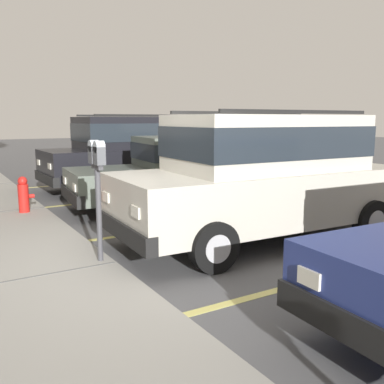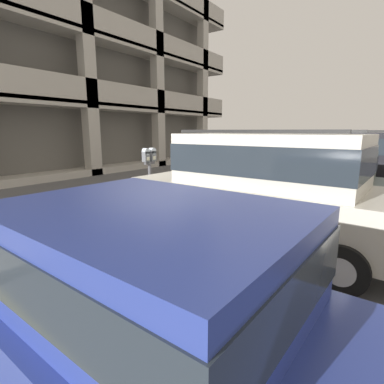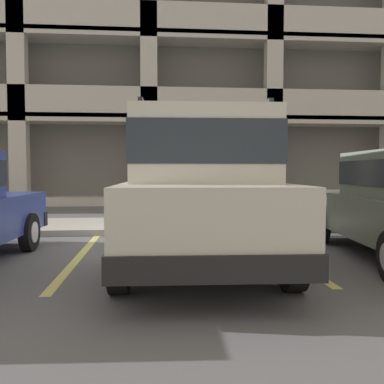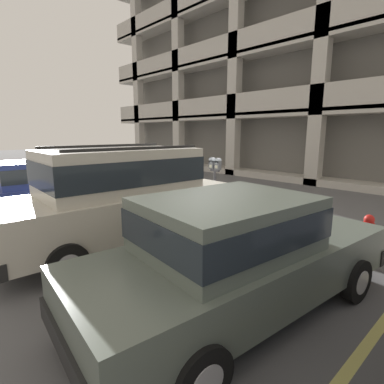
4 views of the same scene
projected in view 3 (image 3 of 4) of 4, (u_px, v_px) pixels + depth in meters
name	position (u px, v px, depth m)	size (l,w,h in m)	color
ground_plane	(177.00, 239.00, 8.21)	(80.00, 80.00, 0.10)	#565659
sidewalk	(173.00, 225.00, 9.50)	(40.00, 2.20, 0.12)	#9E9B93
parking_stall_lines	(275.00, 248.00, 6.95)	(12.35, 4.80, 0.01)	#DBD16B
silver_suv	(198.00, 184.00, 5.84)	(2.14, 4.85, 2.03)	beige
parking_meter_near	(184.00, 171.00, 8.51)	(0.35, 0.12, 1.53)	#47474C
parking_garage	(150.00, 39.00, 20.38)	(32.00, 10.00, 16.25)	#64625C
fire_hydrant	(349.00, 208.00, 9.16)	(0.30, 0.30, 0.70)	red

